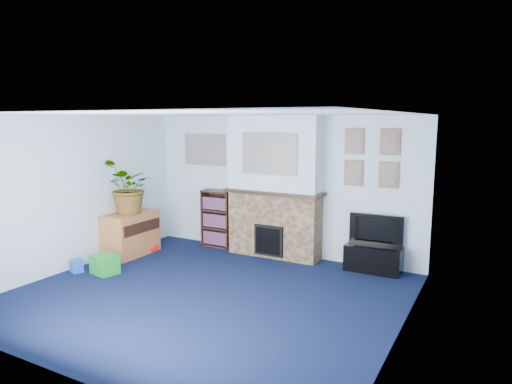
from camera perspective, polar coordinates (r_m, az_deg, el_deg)
The scene contains 26 objects.
floor at distance 6.32m, azimuth -6.16°, elevation -12.66°, with size 5.00×4.50×0.01m, color black.
ceiling at distance 5.88m, azimuth -6.56°, elevation 9.65°, with size 5.00×4.50×0.01m, color white.
wall_back at distance 7.91m, azimuth 3.00°, elevation 0.78°, with size 5.00×0.04×2.40m, color silver.
wall_front at distance 4.38m, azimuth -23.52°, elevation -6.64°, with size 5.00×0.04×2.40m, color silver.
wall_left at distance 7.68m, azimuth -21.86°, elevation -0.10°, with size 0.04×4.50×2.40m, color silver.
wall_right at distance 5.02m, azimuth 17.86°, elevation -4.41°, with size 0.04×4.50×2.40m, color silver.
chimney_breast at distance 7.73m, azimuth 2.35°, elevation 0.47°, with size 1.72×0.50×2.40m.
collage_main at distance 7.47m, azimuth 1.66°, elevation 4.79°, with size 1.00×0.03×0.68m, color gray.
collage_left at distance 8.61m, azimuth -6.39°, elevation 5.29°, with size 0.90×0.03×0.58m, color gray.
portrait_tl at distance 7.35m, azimuth 12.22°, elevation 6.24°, with size 0.30×0.03×0.40m, color brown.
portrait_tr at distance 7.21m, azimuth 16.43°, elevation 6.03°, with size 0.30×0.03×0.40m, color brown.
portrait_bl at distance 7.39m, azimuth 12.09°, elevation 2.36°, with size 0.30×0.03×0.40m, color brown.
portrait_br at distance 7.25m, azimuth 16.26°, elevation 2.08°, with size 0.30×0.03×0.40m, color brown.
tv_stand at distance 7.35m, azimuth 14.46°, elevation -7.93°, with size 0.86×0.36×0.41m, color black.
television at distance 7.26m, azimuth 14.63°, elevation -4.71°, with size 0.83×0.11×0.48m, color black.
bookshelf at distance 8.49m, azimuth -4.78°, elevation -3.47°, with size 0.58×0.28×1.05m.
sideboard at distance 8.27m, azimuth -15.40°, elevation -5.18°, with size 0.53×0.95×0.74m, color #B26939.
potted_plant at distance 8.04m, azimuth -15.64°, elevation 0.59°, with size 0.83×0.72×0.92m, color #26661E.
mantel_clock at distance 7.71m, azimuth 1.80°, elevation 0.72°, with size 0.10×0.06×0.14m, color gold.
mantel_candle at distance 7.54m, azimuth 4.40°, elevation 0.60°, with size 0.05×0.05×0.18m, color #B2BFC6.
mantel_teddy at distance 7.95m, azimuth -1.51°, elevation 0.94°, with size 0.13×0.13×0.13m, color gray.
mantel_can at distance 7.40m, azimuth 7.01°, elevation 0.25°, with size 0.07×0.07×0.13m, color blue.
green_crate at distance 7.42m, azimuth -18.37°, elevation -8.62°, with size 0.38×0.30×0.30m, color #198C26.
toy_ball at distance 8.23m, azimuth -17.15°, elevation -7.19°, with size 0.15×0.15×0.15m, color red.
toy_block at distance 7.64m, azimuth -21.52°, elevation -8.51°, with size 0.17×0.17×0.20m, color blue.
toy_tube at distance 8.40m, azimuth -13.05°, elevation -6.84°, with size 0.13×0.13×0.27m, color red.
Camera 1 is at (3.37, -4.81, 2.32)m, focal length 32.00 mm.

